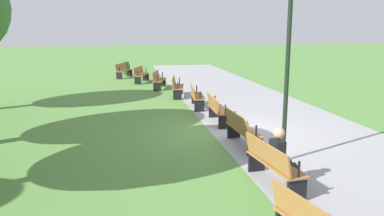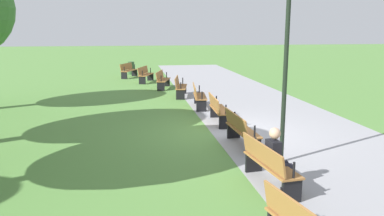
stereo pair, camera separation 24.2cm
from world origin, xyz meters
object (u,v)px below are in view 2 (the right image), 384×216
at_px(bench_7, 268,163).
at_px(trash_bin, 131,68).
at_px(bench_0, 128,70).
at_px(lamp_post, 287,39).
at_px(bench_4, 198,96).
at_px(bench_6, 241,129).
at_px(bench_2, 162,79).
at_px(person_seated, 277,156).
at_px(bench_1, 145,74).
at_px(bench_3, 180,86).
at_px(bench_5, 218,109).

distance_m(bench_7, trash_bin, 19.56).
bearing_deg(bench_0, bench_7, 32.62).
distance_m(lamp_post, trash_bin, 18.55).
relative_size(bench_4, bench_6, 1.02).
bearing_deg(lamp_post, bench_6, -154.76).
xyz_separation_m(bench_2, lamp_post, (11.56, 1.78, 2.34)).
bearing_deg(bench_6, bench_2, -175.67).
xyz_separation_m(bench_0, lamp_post, (16.44, 3.51, 2.34)).
bearing_deg(bench_2, person_seated, 20.22).
height_order(bench_2, lamp_post, lamp_post).
xyz_separation_m(person_seated, trash_bin, (-19.46, -2.67, -0.21)).
bearing_deg(bench_2, bench_1, -147.41).
relative_size(bench_3, lamp_post, 0.43).
relative_size(bench_5, lamp_post, 0.42).
xyz_separation_m(bench_0, bench_5, (12.56, 2.90, 0.00)).
xyz_separation_m(bench_2, bench_4, (5.09, 0.97, 0.00)).
height_order(bench_6, trash_bin, bench_6).
relative_size(bench_0, person_seated, 1.45).
xyz_separation_m(bench_2, bench_3, (2.53, 0.58, 0.00)).
height_order(bench_1, bench_6, same).
bearing_deg(bench_0, bench_6, 34.79).
bearing_deg(bench_2, bench_3, 28.25).
xyz_separation_m(bench_7, person_seated, (0.07, 0.15, 0.17)).
bearing_deg(bench_6, trash_bin, -172.99).
xyz_separation_m(bench_1, bench_7, (15.33, 1.75, 0.00)).
height_order(bench_2, person_seated, person_seated).
bearing_deg(lamp_post, bench_3, -172.47).
height_order(bench_3, bench_6, same).
height_order(bench_7, trash_bin, bench_7).
height_order(bench_0, bench_5, same).
bearing_deg(bench_0, trash_bin, -162.37).
relative_size(bench_4, trash_bin, 2.05).
xyz_separation_m(bench_5, bench_6, (2.59, 0.00, 0.00)).
relative_size(bench_3, bench_7, 1.01).
height_order(bench_2, bench_3, same).
relative_size(bench_6, lamp_post, 0.42).
xyz_separation_m(bench_3, bench_5, (5.15, 0.59, 0.00)).
xyz_separation_m(bench_1, person_seated, (15.40, 1.90, 0.17)).
bearing_deg(trash_bin, lamp_post, 10.41).
relative_size(bench_4, person_seated, 1.45).
height_order(bench_3, trash_bin, bench_3).
xyz_separation_m(bench_3, bench_4, (2.56, 0.39, 0.00)).
bearing_deg(bench_3, bench_5, 17.39).
distance_m(bench_4, bench_6, 5.18).
xyz_separation_m(bench_5, person_seated, (5.25, -0.04, 0.17)).
bearing_deg(bench_3, lamp_post, 18.42).
relative_size(bench_4, bench_7, 1.00).
xyz_separation_m(bench_0, bench_7, (17.74, 2.71, 0.00)).
distance_m(person_seated, lamp_post, 2.65).
xyz_separation_m(bench_1, bench_2, (2.47, 0.77, 0.00)).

